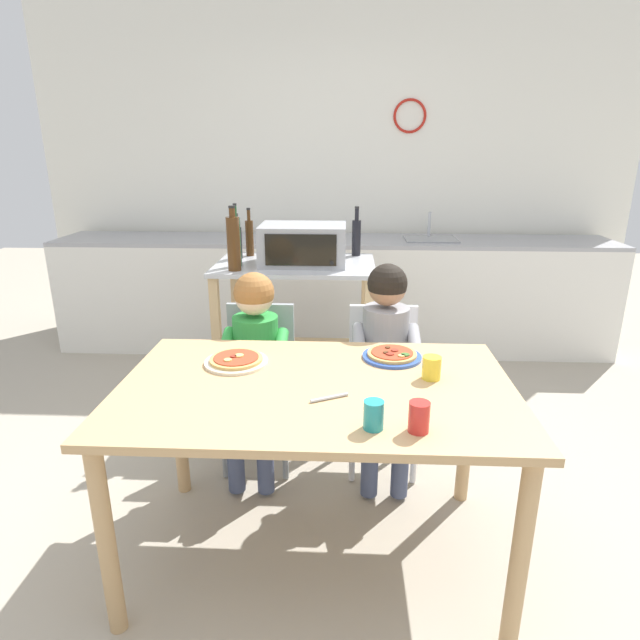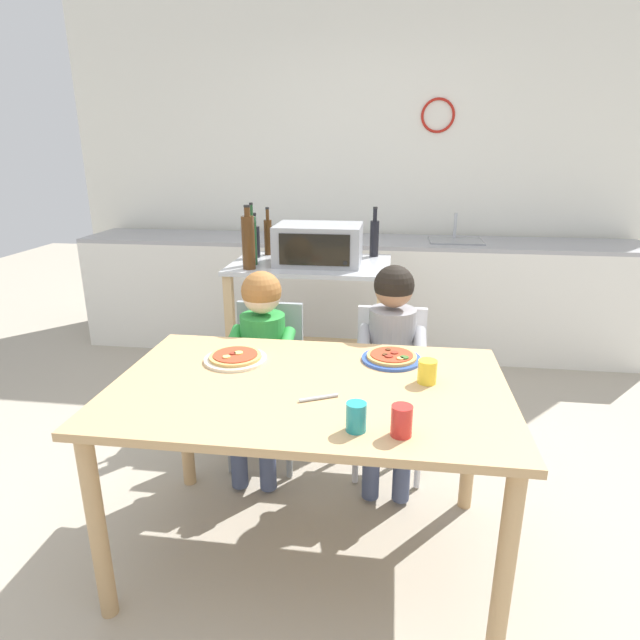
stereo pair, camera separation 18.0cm
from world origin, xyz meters
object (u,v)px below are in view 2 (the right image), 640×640
object	(u,v)px
bottle_slim_sauce	(252,240)
child_in_grey_shirt	(391,351)
toaster_oven	(319,244)
pizza_plate_cream	(235,358)
dining_chair_left	(267,371)
bottle_clear_vinegar	(374,237)
drinking_cup_red	(402,421)
child_in_green_shirt	(260,348)
drinking_cup_teal	(356,417)
pizza_plate_blue_rimmed	(392,358)
dining_chair_right	(390,378)
drinking_cup_yellow	(427,372)
serving_spoon	(319,398)
bottle_squat_spirits	(248,242)
dining_table	(309,408)
kitchen_island_cart	(311,311)
bottle_dark_olive_oil	(255,240)

from	to	relation	value
bottle_slim_sauce	child_in_grey_shirt	xyz separation A→B (m)	(0.83, -0.68, -0.39)
toaster_oven	pizza_plate_cream	world-z (taller)	toaster_oven
dining_chair_left	bottle_clear_vinegar	bearing A→B (deg)	61.16
pizza_plate_cream	drinking_cup_red	size ratio (longest dim) A/B	2.62
child_in_green_shirt	drinking_cup_teal	bearing A→B (deg)	-59.49
bottle_slim_sauce	drinking_cup_teal	xyz separation A→B (m)	(0.73, -1.57, -0.26)
child_in_green_shirt	pizza_plate_blue_rimmed	bearing A→B (deg)	-26.58
dining_chair_right	pizza_plate_cream	bearing A→B (deg)	-140.28
drinking_cup_yellow	serving_spoon	distance (m)	0.42
pizza_plate_cream	toaster_oven	bearing A→B (deg)	81.13
toaster_oven	drinking_cup_red	bearing A→B (deg)	-73.79
dining_chair_right	pizza_plate_blue_rimmed	bearing A→B (deg)	-89.96
bottle_squat_spirits	drinking_cup_yellow	world-z (taller)	bottle_squat_spirits
bottle_squat_spirits	drinking_cup_teal	xyz separation A→B (m)	(0.72, -1.45, -0.27)
serving_spoon	pizza_plate_cream	bearing A→B (deg)	142.11
toaster_oven	pizza_plate_blue_rimmed	bearing A→B (deg)	-67.25
dining_table	serving_spoon	bearing A→B (deg)	-65.42
toaster_oven	drinking_cup_red	size ratio (longest dim) A/B	5.16
bottle_slim_sauce	serving_spoon	size ratio (longest dim) A/B	2.57
dining_chair_left	drinking_cup_yellow	distance (m)	1.04
pizza_plate_blue_rimmed	bottle_slim_sauce	bearing A→B (deg)	129.90
bottle_slim_sauce	dining_chair_left	xyz separation A→B (m)	(0.20, -0.56, -0.58)
kitchen_island_cart	dining_table	distance (m)	1.37
toaster_oven	dining_chair_right	size ratio (longest dim) A/B	0.62
serving_spoon	drinking_cup_red	bearing A→B (deg)	-35.90
child_in_green_shirt	serving_spoon	size ratio (longest dim) A/B	7.14
child_in_green_shirt	dining_chair_left	bearing A→B (deg)	90.00
drinking_cup_teal	toaster_oven	bearing A→B (deg)	101.83
bottle_dark_olive_oil	child_in_green_shirt	distance (m)	1.00
bottle_clear_vinegar	serving_spoon	xyz separation A→B (m)	(-0.11, -1.72, -0.28)
dining_chair_right	drinking_cup_yellow	xyz separation A→B (m)	(0.13, -0.63, 0.32)
bottle_clear_vinegar	dining_chair_left	distance (m)	1.17
dining_chair_right	serving_spoon	bearing A→B (deg)	-106.63
pizza_plate_blue_rimmed	bottle_clear_vinegar	bearing A→B (deg)	95.55
drinking_cup_teal	bottle_clear_vinegar	bearing A→B (deg)	90.79
serving_spoon	drinking_cup_yellow	bearing A→B (deg)	26.78
bottle_slim_sauce	dining_chair_right	size ratio (longest dim) A/B	0.44
bottle_squat_spirits	pizza_plate_blue_rimmed	size ratio (longest dim) A/B	1.49
drinking_cup_yellow	drinking_cup_red	distance (m)	0.40
pizza_plate_blue_rimmed	drinking_cup_teal	world-z (taller)	drinking_cup_teal
bottle_squat_spirits	dining_chair_left	xyz separation A→B (m)	(0.19, -0.44, -0.59)
serving_spoon	pizza_plate_blue_rimmed	bearing A→B (deg)	57.48
bottle_clear_vinegar	bottle_slim_sauce	bearing A→B (deg)	-153.59
drinking_cup_yellow	pizza_plate_blue_rimmed	bearing A→B (deg)	123.59
dining_chair_right	serving_spoon	xyz separation A→B (m)	(-0.24, -0.82, 0.28)
bottle_clear_vinegar	dining_chair_right	distance (m)	1.07
dining_chair_right	pizza_plate_blue_rimmed	size ratio (longest dim) A/B	3.35
child_in_grey_shirt	drinking_cup_yellow	bearing A→B (deg)	-75.72
bottle_clear_vinegar	pizza_plate_blue_rimmed	bearing A→B (deg)	-84.45
pizza_plate_blue_rimmed	drinking_cup_teal	xyz separation A→B (m)	(-0.10, -0.58, 0.03)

